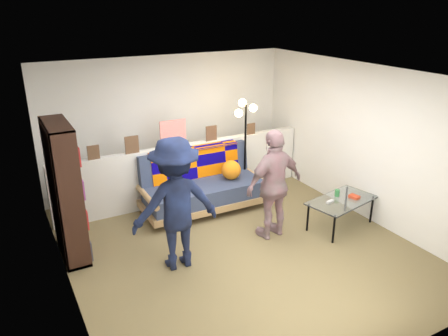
# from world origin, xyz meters

# --- Properties ---
(ground) EXTENTS (5.00, 5.00, 0.00)m
(ground) POSITION_xyz_m (0.00, 0.00, 0.00)
(ground) COLOR brown
(ground) RESTS_ON ground
(room_shell) EXTENTS (4.60, 5.05, 2.45)m
(room_shell) POSITION_xyz_m (0.00, 0.47, 1.67)
(room_shell) COLOR silver
(room_shell) RESTS_ON ground
(half_wall_ledge) EXTENTS (4.45, 0.15, 1.00)m
(half_wall_ledge) POSITION_xyz_m (0.00, 1.80, 0.50)
(half_wall_ledge) COLOR silver
(half_wall_ledge) RESTS_ON ground
(ledge_decor) EXTENTS (2.97, 0.02, 0.45)m
(ledge_decor) POSITION_xyz_m (-0.23, 1.78, 1.18)
(ledge_decor) COLOR brown
(ledge_decor) RESTS_ON half_wall_ledge
(futon_sofa) EXTENTS (2.05, 1.02, 0.87)m
(futon_sofa) POSITION_xyz_m (0.12, 1.35, 0.41)
(futon_sofa) COLOR #AA8352
(futon_sofa) RESTS_ON ground
(bookshelf) EXTENTS (0.31, 0.92, 1.85)m
(bookshelf) POSITION_xyz_m (-2.08, 0.92, 0.86)
(bookshelf) COLOR black
(bookshelf) RESTS_ON ground
(coffee_table) EXTENTS (1.17, 0.80, 0.56)m
(coffee_table) POSITION_xyz_m (1.68, -0.24, 0.42)
(coffee_table) COLOR black
(coffee_table) RESTS_ON ground
(floor_lamp) EXTENTS (0.39, 0.32, 1.71)m
(floor_lamp) POSITION_xyz_m (1.01, 1.52, 1.21)
(floor_lamp) COLOR black
(floor_lamp) RESTS_ON ground
(person_left) EXTENTS (1.17, 0.72, 1.74)m
(person_left) POSITION_xyz_m (-0.91, -0.01, 0.87)
(person_left) COLOR black
(person_left) RESTS_ON ground
(person_right) EXTENTS (0.98, 0.49, 1.62)m
(person_right) POSITION_xyz_m (0.61, 0.03, 0.81)
(person_right) COLOR #C47F8C
(person_right) RESTS_ON ground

